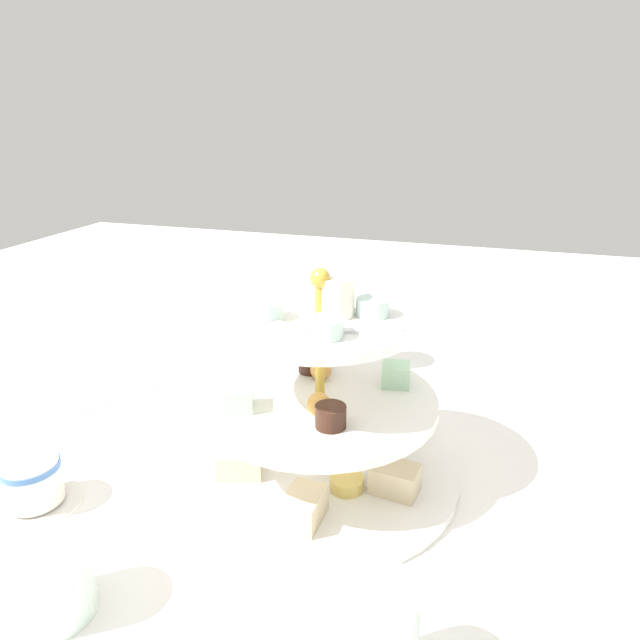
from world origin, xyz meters
TOP-DOWN VIEW (x-y plane):
  - ground_plane at (0.00, 0.00)m, footprint 2.40×2.40m
  - tiered_serving_stand at (0.00, -0.00)m, footprint 0.30×0.30m
  - water_glass_tall_right at (-0.04, 0.28)m, footprint 0.07×0.07m
  - water_glass_short_left at (-0.15, -0.24)m, footprint 0.06×0.06m
  - teacup_with_saucer at (-0.26, -0.14)m, footprint 0.09×0.09m
  - butter_knife_left at (0.32, 0.10)m, footprint 0.08×0.16m
  - butter_knife_right at (-0.32, 0.11)m, footprint 0.09×0.16m

SIDE VIEW (x-z plane):
  - ground_plane at x=0.00m, z-range 0.00..0.00m
  - butter_knife_left at x=0.32m, z-range 0.00..0.00m
  - butter_knife_right at x=-0.32m, z-range 0.00..0.00m
  - teacup_with_saucer at x=-0.26m, z-range 0.00..0.05m
  - water_glass_short_left at x=-0.15m, z-range 0.00..0.07m
  - water_glass_tall_right at x=-0.04m, z-range 0.00..0.13m
  - tiered_serving_stand at x=0.00m, z-range -0.05..0.19m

